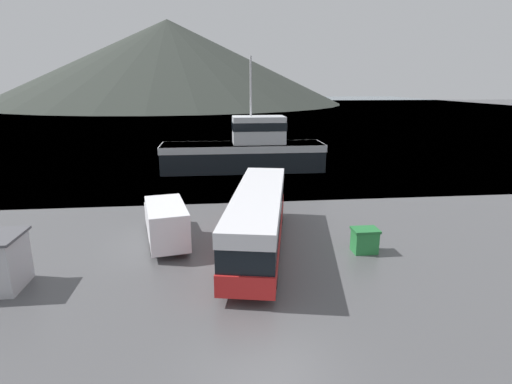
# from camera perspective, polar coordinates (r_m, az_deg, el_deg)

# --- Properties ---
(ground_plane) EXTENTS (400.00, 400.00, 0.00)m
(ground_plane) POSITION_cam_1_polar(r_m,az_deg,el_deg) (13.64, 1.29, -24.30)
(ground_plane) COLOR #4C4C4F
(water_surface) EXTENTS (240.00, 240.00, 0.00)m
(water_surface) POSITION_cam_1_polar(r_m,az_deg,el_deg) (148.93, -5.74, 11.86)
(water_surface) COLOR slate
(water_surface) RESTS_ON ground
(hill_backdrop) EXTENTS (150.54, 150.54, 35.39)m
(hill_backdrop) POSITION_cam_1_polar(r_m,az_deg,el_deg) (189.37, -12.31, 17.67)
(hill_backdrop) COLOR #2D332D
(hill_backdrop) RESTS_ON ground
(tour_bus) EXTENTS (4.80, 12.49, 3.20)m
(tour_bus) POSITION_cam_1_polar(r_m,az_deg,el_deg) (21.30, 0.31, -3.58)
(tour_bus) COLOR red
(tour_bus) RESTS_ON ground
(delivery_van) EXTENTS (3.19, 6.44, 2.37)m
(delivery_van) POSITION_cam_1_polar(r_m,az_deg,el_deg) (22.89, -12.78, -4.07)
(delivery_van) COLOR silver
(delivery_van) RESTS_ON ground
(fishing_boat) EXTENTS (16.47, 4.33, 11.23)m
(fishing_boat) POSITION_cam_1_polar(r_m,az_deg,el_deg) (40.92, -1.48, 6.00)
(fishing_boat) COLOR black
(fishing_boat) RESTS_ON water_surface
(storage_bin) EXTENTS (1.36, 1.06, 1.30)m
(storage_bin) POSITION_cam_1_polar(r_m,az_deg,el_deg) (22.03, 15.26, -6.65)
(storage_bin) COLOR #287F3D
(storage_bin) RESTS_ON ground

